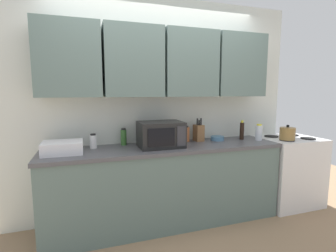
% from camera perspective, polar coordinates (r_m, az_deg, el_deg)
% --- Properties ---
extents(wall_back_with_cabinets, '(3.52, 0.38, 2.60)m').
position_cam_1_polar(wall_back_with_cabinets, '(3.02, -1.85, 9.08)').
color(wall_back_with_cabinets, silver).
rests_on(wall_back_with_cabinets, ground_plane).
extents(counter_run, '(2.65, 0.63, 0.90)m').
position_cam_1_polar(counter_run, '(2.99, -0.46, -12.98)').
color(counter_run, slate).
rests_on(counter_run, ground_plane).
extents(stove_range, '(0.76, 0.64, 0.91)m').
position_cam_1_polar(stove_range, '(3.83, 25.13, -9.02)').
color(stove_range, silver).
rests_on(stove_range, ground_plane).
extents(kettle, '(0.18, 0.18, 0.19)m').
position_cam_1_polar(kettle, '(3.50, 25.18, -1.52)').
color(kettle, olive).
rests_on(kettle, stove_range).
extents(microwave, '(0.48, 0.37, 0.28)m').
position_cam_1_polar(microwave, '(2.80, -1.64, -1.87)').
color(microwave, black).
rests_on(microwave, counter_run).
extents(dish_rack, '(0.38, 0.30, 0.12)m').
position_cam_1_polar(dish_rack, '(2.72, -22.53, -4.46)').
color(dish_rack, silver).
rests_on(dish_rack, counter_run).
extents(knife_block, '(0.11, 0.13, 0.28)m').
position_cam_1_polar(knife_block, '(3.16, 6.88, -1.49)').
color(knife_block, brown).
rests_on(knife_block, counter_run).
extents(bottle_soy_dark, '(0.05, 0.05, 0.25)m').
position_cam_1_polar(bottle_soy_dark, '(3.38, 16.22, -1.00)').
color(bottle_soy_dark, black).
rests_on(bottle_soy_dark, counter_run).
extents(bottle_green_oil, '(0.07, 0.07, 0.19)m').
position_cam_1_polar(bottle_green_oil, '(2.95, -9.92, -2.42)').
color(bottle_green_oil, '#386B2D').
rests_on(bottle_green_oil, counter_run).
extents(bottle_white_jar, '(0.07, 0.07, 0.16)m').
position_cam_1_polar(bottle_white_jar, '(2.86, -16.40, -3.31)').
color(bottle_white_jar, white).
rests_on(bottle_white_jar, counter_run).
extents(bottle_spice_jar, '(0.08, 0.08, 0.19)m').
position_cam_1_polar(bottle_spice_jar, '(3.13, 4.12, -1.81)').
color(bottle_spice_jar, '#BC6638').
rests_on(bottle_spice_jar, counter_run).
extents(bottle_clear_tall, '(0.08, 0.08, 0.21)m').
position_cam_1_polar(bottle_clear_tall, '(3.38, 19.69, -1.38)').
color(bottle_clear_tall, silver).
rests_on(bottle_clear_tall, counter_run).
extents(bowl_ceramic_small, '(0.17, 0.17, 0.05)m').
position_cam_1_polar(bowl_ceramic_small, '(3.26, 10.99, -2.71)').
color(bowl_ceramic_small, teal).
rests_on(bowl_ceramic_small, counter_run).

